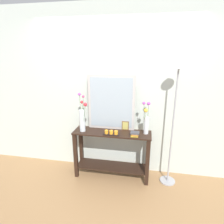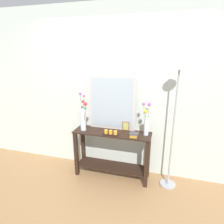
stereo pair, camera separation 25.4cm
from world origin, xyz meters
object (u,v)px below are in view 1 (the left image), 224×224
Objects in this scene: tall_vase_left at (82,118)px; console_table at (112,150)px; picture_frame_small at (125,126)px; vase_right at (146,121)px; floor_lamp at (175,105)px; mirror_leaning at (111,103)px; book_stack at (135,134)px; candle_tray at (111,133)px.

console_table is at bearing 5.43° from tall_vase_left.
tall_vase_left is 4.23× the size of picture_frame_small.
picture_frame_small is (-0.33, 0.09, -0.13)m from vase_right.
tall_vase_left is at bearing -174.57° from console_table.
vase_right reaches higher than picture_frame_small.
floor_lamp is at bearing -9.72° from picture_frame_small.
mirror_leaning is 0.51m from tall_vase_left.
mirror_leaning is 0.62m from book_stack.
console_table is 0.46m from picture_frame_small.
vase_right is 3.98× the size of book_stack.
tall_vase_left reaches higher than vase_right.
picture_frame_small is (0.23, -0.02, -0.36)m from mirror_leaning.
vase_right is 0.36m from picture_frame_small.
console_table is 0.52m from book_stack.
tall_vase_left is 0.85m from book_stack.
console_table is at bearing -146.95° from picture_frame_small.
floor_lamp is (0.90, 0.10, 0.45)m from candle_tray.
floor_lamp reaches higher than vase_right.
console_table is at bearing 93.43° from candle_tray.
book_stack is (-0.16, -0.14, -0.16)m from vase_right.
mirror_leaning is at bearing 100.72° from candle_tray.
book_stack is (0.36, -0.10, 0.36)m from console_table.
mirror_leaning is at bearing 175.68° from picture_frame_small.
mirror_leaning is 1.70× the size of vase_right.
console_table is 0.71m from tall_vase_left.
console_table is at bearing 164.49° from book_stack.
tall_vase_left is 1.39m from floor_lamp.
console_table is 1.21m from floor_lamp.
book_stack is at bearing -31.25° from mirror_leaning.
picture_frame_small reaches higher than candle_tray.
mirror_leaning is 1.40× the size of tall_vase_left.
book_stack reaches higher than candle_tray.
floor_lamp is at bearing 0.27° from console_table.
picture_frame_small is 0.08× the size of floor_lamp.
book_stack is at bearing -53.29° from picture_frame_small.
floor_lamp is (0.54, 0.11, 0.44)m from book_stack.
floor_lamp is (0.39, -0.04, 0.28)m from vase_right.
picture_frame_small is at bearing 165.33° from vase_right.
floor_lamp is at bearing 10.97° from book_stack.
picture_frame_small is at bearing -4.32° from mirror_leaning.
book_stack is at bearing -0.55° from candle_tray.
floor_lamp is (1.37, 0.05, 0.26)m from tall_vase_left.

